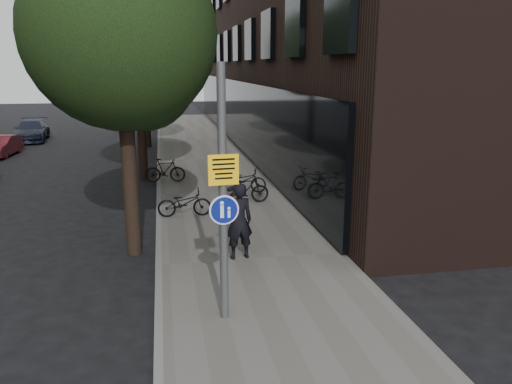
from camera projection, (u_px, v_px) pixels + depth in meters
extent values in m
plane|color=black|center=(275.00, 335.00, 8.74)|extent=(120.00, 120.00, 0.00)
cube|color=#62605B|center=(221.00, 193.00, 18.29)|extent=(4.50, 60.00, 0.12)
cube|color=slate|center=(159.00, 196.00, 17.88)|extent=(0.15, 60.00, 0.13)
cylinder|color=black|center=(131.00, 192.00, 12.16)|extent=(0.36, 0.36, 3.20)
sphere|color=black|center=(121.00, 33.00, 11.25)|extent=(4.40, 4.40, 4.40)
sphere|color=black|center=(142.00, 78.00, 12.33)|extent=(2.64, 2.64, 2.64)
cylinder|color=black|center=(142.00, 142.00, 20.26)|extent=(0.36, 0.36, 3.20)
sphere|color=black|center=(137.00, 47.00, 19.35)|extent=(5.00, 5.00, 5.00)
sphere|color=black|center=(149.00, 73.00, 20.43)|extent=(3.00, 3.00, 3.00)
cylinder|color=black|center=(147.00, 119.00, 28.83)|extent=(0.36, 0.36, 3.20)
sphere|color=black|center=(143.00, 53.00, 27.92)|extent=(5.00, 5.00, 5.00)
sphere|color=black|center=(152.00, 71.00, 29.00)|extent=(3.00, 3.00, 3.00)
cylinder|color=#595B5E|center=(223.00, 197.00, 8.58)|extent=(0.15, 0.15, 4.53)
cube|color=yellow|center=(222.00, 169.00, 8.45)|extent=(0.52, 0.07, 0.52)
cylinder|color=navy|center=(223.00, 209.00, 8.63)|extent=(0.46, 0.05, 0.46)
cylinder|color=white|center=(223.00, 209.00, 8.63)|extent=(0.52, 0.06, 0.52)
imported|color=black|center=(239.00, 221.00, 11.72)|extent=(0.73, 0.54, 1.85)
imported|color=black|center=(243.00, 180.00, 18.10)|extent=(1.78, 1.09, 0.88)
imported|color=black|center=(246.00, 190.00, 16.61)|extent=(1.57, 0.51, 0.93)
imported|color=black|center=(184.00, 203.00, 15.15)|extent=(1.63, 0.60, 0.85)
imported|color=black|center=(165.00, 170.00, 19.63)|extent=(1.61, 0.61, 0.94)
imported|color=maroon|center=(2.00, 146.00, 25.97)|extent=(1.42, 3.30, 1.06)
imported|color=#1D2134|center=(31.00, 130.00, 31.33)|extent=(2.21, 4.62, 1.30)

